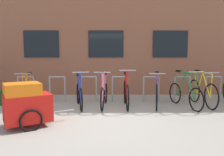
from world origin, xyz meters
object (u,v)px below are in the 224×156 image
at_px(bicycle_purple, 157,92).
at_px(bicycle_pink, 104,94).
at_px(bicycle_blue, 79,94).
at_px(bicycle_yellow, 202,92).
at_px(bicycle_orange, 28,93).
at_px(bicycle_green, 185,94).
at_px(bicycle_red, 126,93).
at_px(bike_trailer, 27,104).

relative_size(bicycle_purple, bicycle_pink, 1.09).
distance_m(bicycle_blue, bicycle_pink, 0.71).
distance_m(bicycle_yellow, bicycle_pink, 2.92).
distance_m(bicycle_yellow, bicycle_purple, 1.37).
height_order(bicycle_orange, bicycle_yellow, bicycle_yellow).
height_order(bicycle_purple, bicycle_green, bicycle_green).
bearing_deg(bicycle_green, bicycle_pink, 178.55).
height_order(bicycle_yellow, bicycle_pink, same).
bearing_deg(bicycle_yellow, bicycle_purple, -177.44).
xyz_separation_m(bicycle_yellow, bicycle_pink, (-2.91, -0.14, -0.03)).
relative_size(bicycle_red, bicycle_blue, 1.09).
relative_size(bicycle_orange, bicycle_yellow, 0.93).
height_order(bicycle_orange, bicycle_pink, bicycle_pink).
distance_m(bicycle_purple, bicycle_blue, 2.26).
height_order(bicycle_blue, bicycle_pink, bicycle_blue).
bearing_deg(bicycle_blue, bike_trailer, -115.50).
distance_m(bicycle_red, bike_trailer, 2.81).
xyz_separation_m(bicycle_orange, bicycle_blue, (1.58, -0.24, 0.00)).
distance_m(bicycle_orange, bicycle_red, 2.93).
bearing_deg(bicycle_purple, bike_trailer, -148.64).
height_order(bicycle_purple, bicycle_pink, bicycle_pink).
distance_m(bicycle_orange, bicycle_blue, 1.60).
relative_size(bicycle_yellow, bicycle_red, 1.02).
bearing_deg(bicycle_red, bicycle_purple, 6.58).
bearing_deg(bicycle_blue, bicycle_yellow, 3.15).
bearing_deg(bicycle_blue, bicycle_pink, 4.64).
bearing_deg(bicycle_blue, bicycle_orange, 171.27).
bearing_deg(bicycle_yellow, bike_trailer, -156.44).
height_order(bicycle_purple, bicycle_blue, bicycle_blue).
xyz_separation_m(bicycle_green, bike_trailer, (-3.87, -1.74, 0.10)).
bearing_deg(bicycle_purple, bicycle_green, -10.14).
bearing_deg(bicycle_orange, bike_trailer, -69.41).
distance_m(bicycle_orange, bicycle_pink, 2.29).
xyz_separation_m(bicycle_yellow, bike_trailer, (-4.45, -1.94, 0.07)).
relative_size(bicycle_orange, bicycle_green, 0.97).
height_order(bicycle_green, bicycle_red, bicycle_red).
bearing_deg(bicycle_red, bicycle_pink, 177.90).
bearing_deg(bicycle_pink, bicycle_purple, 2.99).
xyz_separation_m(bicycle_blue, bicycle_pink, (0.71, 0.06, 0.00)).
relative_size(bicycle_orange, bicycle_purple, 0.91).
bearing_deg(bicycle_pink, bicycle_orange, 175.39).
distance_m(bicycle_yellow, bicycle_blue, 3.63).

